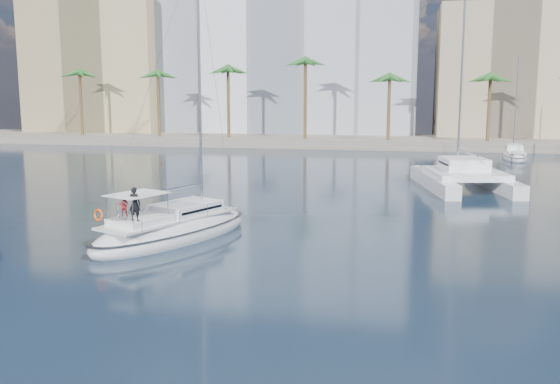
# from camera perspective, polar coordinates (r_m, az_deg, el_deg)

# --- Properties ---
(ground) EXTENTS (160.00, 160.00, 0.00)m
(ground) POSITION_cam_1_polar(r_m,az_deg,el_deg) (30.67, -2.72, -5.79)
(ground) COLOR black
(ground) RESTS_ON ground
(quay) EXTENTS (120.00, 14.00, 1.20)m
(quay) POSITION_cam_1_polar(r_m,az_deg,el_deg) (90.33, 6.53, 4.63)
(quay) COLOR gray
(quay) RESTS_ON ground
(building_modern) EXTENTS (42.00, 16.00, 28.00)m
(building_modern) POSITION_cam_1_polar(r_m,az_deg,el_deg) (103.69, 0.43, 12.71)
(building_modern) COLOR white
(building_modern) RESTS_ON ground
(building_tan_left) EXTENTS (22.00, 14.00, 22.00)m
(building_tan_left) POSITION_cam_1_polar(r_m,az_deg,el_deg) (109.41, -15.89, 10.62)
(building_tan_left) COLOR tan
(building_tan_left) RESTS_ON ground
(building_beige) EXTENTS (20.00, 14.00, 20.00)m
(building_beige) POSITION_cam_1_polar(r_m,az_deg,el_deg) (99.88, 19.95, 9.99)
(building_beige) COLOR tan
(building_beige) RESTS_ON ground
(palm_left) EXTENTS (3.60, 3.60, 12.30)m
(palm_left) POSITION_cam_1_polar(r_m,az_deg,el_deg) (95.10, -14.80, 10.46)
(palm_left) COLOR brown
(palm_left) RESTS_ON ground
(palm_centre) EXTENTS (3.60, 3.60, 12.30)m
(palm_centre) POSITION_cam_1_polar(r_m,az_deg,el_deg) (86.06, 6.44, 10.85)
(palm_centre) COLOR brown
(palm_centre) RESTS_ON ground
(main_sloop) EXTENTS (7.80, 11.62, 16.55)m
(main_sloop) POSITION_cam_1_polar(r_m,az_deg,el_deg) (34.17, -9.75, -3.44)
(main_sloop) COLOR silver
(main_sloop) RESTS_ON ground
(catamaran) EXTENTS (8.33, 13.14, 17.75)m
(catamaran) POSITION_cam_1_polar(r_m,az_deg,el_deg) (52.88, 16.46, 1.55)
(catamaran) COLOR silver
(catamaran) RESTS_ON ground
(seagull) EXTENTS (1.21, 0.52, 0.22)m
(seagull) POSITION_cam_1_polar(r_m,az_deg,el_deg) (38.88, -9.17, -2.18)
(seagull) COLOR silver
(seagull) RESTS_ON ground
(moored_yacht_a) EXTENTS (3.37, 9.52, 11.90)m
(moored_yacht_a) POSITION_cam_1_polar(r_m,az_deg,el_deg) (77.25, 20.63, 2.84)
(moored_yacht_a) COLOR silver
(moored_yacht_a) RESTS_ON ground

